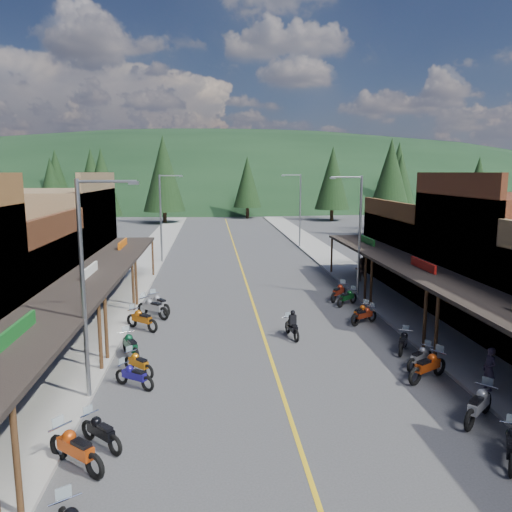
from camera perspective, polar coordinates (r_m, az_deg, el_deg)
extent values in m
plane|color=#38383A|center=(25.10, 1.01, -9.54)|extent=(220.00, 220.00, 0.00)
cube|color=gold|center=(44.42, -1.77, -1.09)|extent=(0.15, 90.00, 0.01)
cube|color=gray|center=(44.76, -12.96, -1.16)|extent=(3.40, 94.00, 0.15)
cube|color=gray|center=(45.75, 9.17, -0.81)|extent=(3.40, 94.00, 0.15)
cube|color=black|center=(17.62, -25.55, -8.61)|extent=(3.20, 10.20, 0.18)
cylinder|color=#472D19|center=(13.84, -25.67, -20.47)|extent=(0.16, 0.16, 3.00)
cylinder|color=#472D19|center=(21.77, -17.39, -8.86)|extent=(0.16, 0.16, 3.00)
cube|color=#14591E|center=(17.57, -25.60, -7.99)|extent=(0.12, 3.00, 0.70)
cube|color=#3F2111|center=(26.88, -21.46, -2.08)|extent=(0.30, 9.00, 6.20)
cube|color=black|center=(26.53, -18.44, -2.27)|extent=(3.20, 9.00, 0.18)
cylinder|color=#472D19|center=(22.88, -16.76, -7.92)|extent=(0.16, 0.16, 3.00)
cylinder|color=#472D19|center=(30.30, -13.85, -3.52)|extent=(0.16, 0.16, 3.00)
cube|color=silver|center=(26.49, -18.46, -1.85)|extent=(0.12, 3.00, 0.70)
cube|color=brown|center=(37.01, -23.12, 1.47)|extent=(8.00, 10.20, 7.00)
cube|color=brown|center=(35.93, -17.33, 2.55)|extent=(0.30, 10.20, 8.20)
cube|color=black|center=(35.80, -14.98, 0.86)|extent=(3.20, 10.20, 0.18)
cylinder|color=#472D19|center=(31.46, -13.53, -3.03)|extent=(0.16, 0.16, 3.00)
cylinder|color=#472D19|center=(40.22, -11.71, -0.25)|extent=(0.16, 0.16, 3.00)
cube|color=#CC590C|center=(35.77, -14.99, 1.18)|extent=(0.12, 3.00, 0.70)
cylinder|color=#472D19|center=(23.41, 19.94, -7.70)|extent=(0.16, 0.16, 3.00)
cube|color=#562B19|center=(28.60, 21.30, 0.64)|extent=(0.30, 9.00, 8.20)
cube|color=black|center=(28.17, 18.52, -1.61)|extent=(3.20, 9.00, 0.18)
cylinder|color=#472D19|center=(24.45, 18.75, -6.90)|extent=(0.16, 0.16, 3.00)
cylinder|color=#472D19|center=(31.50, 13.04, -2.99)|extent=(0.16, 0.16, 3.00)
cube|color=#B2140F|center=(28.13, 18.55, -1.21)|extent=(0.12, 3.00, 0.70)
cube|color=#4C2D16|center=(39.04, 20.01, 0.57)|extent=(8.00, 10.20, 5.00)
cube|color=#4C2D16|center=(37.48, 14.72, 1.41)|extent=(0.30, 10.20, 6.20)
cube|color=black|center=(37.03, 12.61, 1.24)|extent=(3.20, 10.20, 0.18)
cylinder|color=#472D19|center=(32.61, 12.39, -2.54)|extent=(0.16, 0.16, 3.00)
cylinder|color=#472D19|center=(41.13, 8.64, 0.06)|extent=(0.16, 0.16, 3.00)
cube|color=#14591E|center=(37.00, 12.62, 1.54)|extent=(0.12, 3.00, 0.70)
cylinder|color=gray|center=(18.64, -19.14, -4.04)|extent=(0.16, 0.16, 8.00)
cylinder|color=gray|center=(17.93, -16.69, 8.16)|extent=(2.00, 0.10, 0.10)
cube|color=gray|center=(17.78, -13.81, 8.12)|extent=(0.35, 0.18, 0.12)
cylinder|color=gray|center=(46.00, -10.83, 4.14)|extent=(0.16, 0.16, 8.00)
cylinder|color=gray|center=(45.72, -9.73, 9.04)|extent=(2.00, 0.10, 0.10)
cube|color=gray|center=(45.66, -8.58, 9.00)|extent=(0.35, 0.18, 0.12)
cylinder|color=gray|center=(33.30, 11.76, 2.09)|extent=(0.16, 0.16, 8.00)
cylinder|color=gray|center=(32.75, 10.30, 8.86)|extent=(2.00, 0.10, 0.10)
cube|color=gray|center=(32.53, 8.75, 8.81)|extent=(0.35, 0.18, 0.12)
cylinder|color=gray|center=(54.61, 5.06, 5.10)|extent=(0.16, 0.16, 8.00)
cylinder|color=gray|center=(54.28, 4.07, 9.21)|extent=(2.00, 0.10, 0.10)
cube|color=gray|center=(54.14, 3.11, 9.17)|extent=(0.35, 0.18, 0.12)
ellipsoid|color=black|center=(158.81, -4.27, 6.57)|extent=(310.00, 140.00, 60.00)
cylinder|color=black|center=(96.27, -18.09, 4.80)|extent=(0.60, 0.60, 2.00)
cone|color=black|center=(96.01, -18.28, 8.51)|extent=(5.88, 5.88, 10.50)
cylinder|color=black|center=(82.24, -10.37, 4.38)|extent=(0.60, 0.60, 2.00)
cone|color=black|center=(81.92, -10.52, 9.26)|extent=(6.72, 6.72, 12.00)
cylinder|color=black|center=(90.11, -0.98, 4.97)|extent=(0.60, 0.60, 2.00)
cone|color=black|center=(89.84, -0.99, 8.47)|extent=(5.04, 5.04, 9.00)
cylinder|color=black|center=(86.38, 8.65, 4.67)|extent=(0.60, 0.60, 2.00)
cone|color=black|center=(86.08, 8.75, 8.81)|extent=(5.88, 5.88, 10.50)
cylinder|color=black|center=(102.59, 15.78, 5.17)|extent=(0.60, 0.60, 2.00)
cone|color=black|center=(102.34, 15.96, 9.08)|extent=(6.72, 6.72, 12.00)
cylinder|color=black|center=(100.41, 23.85, 4.63)|extent=(0.60, 0.60, 2.00)
cone|color=black|center=(100.16, 24.06, 7.76)|extent=(5.04, 5.04, 9.00)
cylinder|color=black|center=(104.09, -21.67, 4.92)|extent=(0.60, 0.60, 2.00)
cone|color=black|center=(103.84, -21.89, 8.35)|extent=(5.88, 5.88, 10.50)
cylinder|color=black|center=(66.87, -22.06, 2.67)|extent=(0.60, 0.60, 2.00)
cone|color=black|center=(66.52, -22.33, 6.95)|extent=(4.48, 4.48, 8.00)
cylinder|color=black|center=(73.90, 15.95, 3.59)|extent=(0.60, 0.60, 2.00)
cone|color=black|center=(73.57, 16.15, 7.78)|extent=(4.93, 4.93, 8.80)
cylinder|color=black|center=(75.53, -16.98, 3.67)|extent=(0.60, 0.60, 2.00)
cone|color=black|center=(75.19, -17.19, 8.07)|extent=(5.38, 5.38, 9.60)
cylinder|color=black|center=(65.98, 14.88, 2.97)|extent=(0.60, 0.60, 2.00)
cone|color=black|center=(65.60, 15.11, 8.35)|extent=(5.82, 5.82, 10.40)
imported|color=#2B2334|center=(20.96, 25.12, -11.60)|extent=(0.44, 0.63, 1.64)
imported|color=brown|center=(38.10, 11.89, -1.49)|extent=(0.89, 0.54, 1.78)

